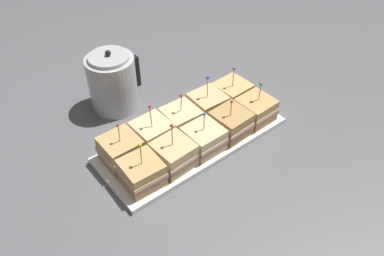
# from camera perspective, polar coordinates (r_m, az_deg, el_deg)

# --- Properties ---
(ground_plane) EXTENTS (6.00, 6.00, 0.00)m
(ground_plane) POSITION_cam_1_polar(r_m,az_deg,el_deg) (1.36, -0.00, -1.94)
(ground_plane) COLOR slate
(serving_platter) EXTENTS (0.63, 0.26, 0.02)m
(serving_platter) POSITION_cam_1_polar(r_m,az_deg,el_deg) (1.35, -0.00, -1.67)
(serving_platter) COLOR white
(serving_platter) RESTS_ON ground_plane
(sandwich_front_far_left) EXTENTS (0.12, 0.12, 0.16)m
(sandwich_front_far_left) POSITION_cam_1_polar(r_m,az_deg,el_deg) (1.19, -7.07, -6.21)
(sandwich_front_far_left) COLOR tan
(sandwich_front_far_left) RESTS_ON serving_platter
(sandwich_front_left) EXTENTS (0.12, 0.12, 0.16)m
(sandwich_front_left) POSITION_cam_1_polar(r_m,az_deg,el_deg) (1.23, -2.57, -3.74)
(sandwich_front_left) COLOR #DBB77A
(sandwich_front_left) RESTS_ON serving_platter
(sandwich_front_center) EXTENTS (0.12, 0.12, 0.15)m
(sandwich_front_center) POSITION_cam_1_polar(r_m,az_deg,el_deg) (1.28, 1.65, -1.50)
(sandwich_front_center) COLOR beige
(sandwich_front_center) RESTS_ON serving_platter
(sandwich_front_right) EXTENTS (0.12, 0.12, 0.14)m
(sandwich_front_right) POSITION_cam_1_polar(r_m,az_deg,el_deg) (1.34, 5.50, 0.68)
(sandwich_front_right) COLOR tan
(sandwich_front_right) RESTS_ON serving_platter
(sandwich_front_far_right) EXTENTS (0.12, 0.12, 0.15)m
(sandwich_front_far_right) POSITION_cam_1_polar(r_m,az_deg,el_deg) (1.41, 8.92, 2.60)
(sandwich_front_far_right) COLOR tan
(sandwich_front_far_right) RESTS_ON serving_platter
(sandwich_back_far_left) EXTENTS (0.11, 0.12, 0.15)m
(sandwich_back_far_left) POSITION_cam_1_polar(r_m,az_deg,el_deg) (1.26, -9.96, -3.04)
(sandwich_back_far_left) COLOR tan
(sandwich_back_far_left) RESTS_ON serving_platter
(sandwich_back_left) EXTENTS (0.12, 0.12, 0.17)m
(sandwich_back_left) POSITION_cam_1_polar(r_m,az_deg,el_deg) (1.30, -5.59, -0.84)
(sandwich_back_left) COLOR beige
(sandwich_back_left) RESTS_ON serving_platter
(sandwich_back_center) EXTENTS (0.12, 0.12, 0.15)m
(sandwich_back_center) POSITION_cam_1_polar(r_m,az_deg,el_deg) (1.35, -1.56, 1.18)
(sandwich_back_center) COLOR beige
(sandwich_back_center) RESTS_ON serving_platter
(sandwich_back_right) EXTENTS (0.12, 0.12, 0.17)m
(sandwich_back_right) POSITION_cam_1_polar(r_m,az_deg,el_deg) (1.41, 2.21, 3.19)
(sandwich_back_right) COLOR #DBB77A
(sandwich_back_right) RESTS_ON serving_platter
(sandwich_back_far_right) EXTENTS (0.12, 0.12, 0.16)m
(sandwich_back_far_right) POSITION_cam_1_polar(r_m,az_deg,el_deg) (1.47, 5.67, 4.89)
(sandwich_back_far_right) COLOR tan
(sandwich_back_far_right) RESTS_ON serving_platter
(kettle_steel) EXTENTS (0.19, 0.17, 0.23)m
(kettle_steel) POSITION_cam_1_polar(r_m,az_deg,el_deg) (1.46, -11.06, 6.35)
(kettle_steel) COLOR #B7BABF
(kettle_steel) RESTS_ON ground_plane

